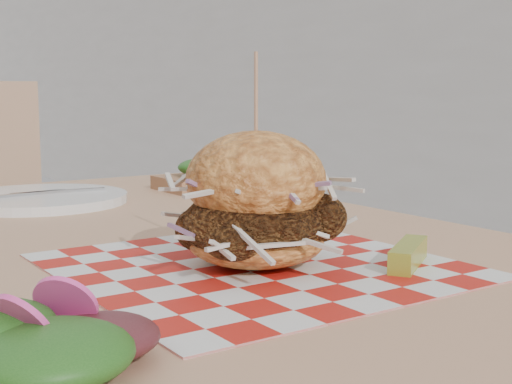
# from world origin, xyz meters

# --- Properties ---
(patio_table) EXTENTS (0.80, 1.20, 0.75)m
(patio_table) POSITION_xyz_m (-0.17, -0.21, 0.67)
(patio_table) COLOR tan
(patio_table) RESTS_ON ground
(paper_liner) EXTENTS (0.36, 0.36, 0.00)m
(paper_liner) POSITION_xyz_m (-0.12, -0.41, 0.75)
(paper_liner) COLOR red
(paper_liner) RESTS_ON patio_table
(sandwich) EXTENTS (0.18, 0.18, 0.21)m
(sandwich) POSITION_xyz_m (-0.12, -0.41, 0.81)
(sandwich) COLOR #EC9642
(sandwich) RESTS_ON paper_liner
(pickle_spear) EXTENTS (0.09, 0.07, 0.02)m
(pickle_spear) POSITION_xyz_m (0.00, -0.49, 0.76)
(pickle_spear) COLOR #98A12F
(pickle_spear) RESTS_ON paper_liner
(side_salad) EXTENTS (0.14, 0.14, 0.05)m
(side_salad) POSITION_xyz_m (-0.37, -0.55, 0.76)
(side_salad) COLOR #3F1419
(side_salad) RESTS_ON patio_table
(place_setting) EXTENTS (0.27, 0.27, 0.02)m
(place_setting) POSITION_xyz_m (-0.17, 0.13, 0.76)
(place_setting) COLOR white
(place_setting) RESTS_ON patio_table
(kraft_tray) EXTENTS (0.15, 0.12, 0.06)m
(kraft_tray) POSITION_xyz_m (0.13, 0.13, 0.77)
(kraft_tray) COLOR #966544
(kraft_tray) RESTS_ON patio_table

